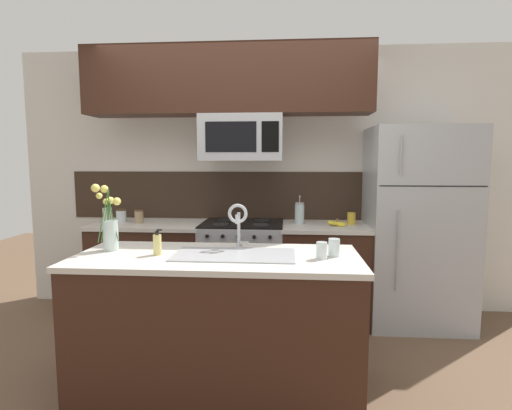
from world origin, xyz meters
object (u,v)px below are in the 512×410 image
Objects in this scene: storage_jar_short at (139,216)px; banana_bunch at (337,224)px; refrigerator at (417,227)px; sink_faucet at (238,220)px; storage_jar_tall at (107,215)px; stove_range at (243,270)px; microwave at (242,138)px; coffee_tin at (351,218)px; spare_glass at (334,247)px; drinking_glass at (322,251)px; flower_vase at (110,228)px; storage_jar_medium at (121,216)px; dish_soap_bottle at (157,244)px; french_press at (299,213)px.

storage_jar_short is 1.86m from banana_bunch.
refrigerator is 1.87m from sink_faucet.
storage_jar_tall is at bearing 178.37° from banana_bunch.
sink_faucet is at bearing -85.20° from stove_range.
microwave is at bearing -89.84° from stove_range.
microwave reaches higher than coffee_tin.
storage_jar_short is at bearing 144.81° from spare_glass.
spare_glass is (0.08, 0.08, 0.00)m from drinking_glass.
storage_jar_tall is at bearing 179.97° from stove_range.
flower_vase is at bearing -123.04° from microwave.
stove_range is 8.45× the size of coffee_tin.
coffee_tin is at bearing 1.21° from storage_jar_tall.
coffee_tin is 2.15m from flower_vase.
stove_range is at bearing -0.03° from storage_jar_tall.
flower_vase is at bearing -64.50° from storage_jar_tall.
sink_faucet reaches higher than spare_glass.
storage_jar_short is at bearing -179.53° from microwave.
sink_faucet is 2.97× the size of drinking_glass.
storage_jar_medium reaches higher than stove_range.
dish_soap_bottle is (-1.27, -1.22, 0.05)m from banana_bunch.
refrigerator is at bearing 0.38° from storage_jar_tall.
storage_jar_tall is (-2.92, -0.02, 0.08)m from refrigerator.
spare_glass is (-0.17, -1.17, 0.03)m from banana_bunch.
sink_faucet is 0.55m from dish_soap_bottle.
microwave is 1.40m from storage_jar_medium.
refrigerator is 4.03× the size of flower_vase.
refrigerator is 5.88× the size of sink_faucet.
microwave is 5.37× the size of storage_jar_tall.
storage_jar_tall is 0.13m from storage_jar_medium.
storage_jar_medium is (-2.79, 0.01, 0.07)m from refrigerator.
refrigerator is 0.73m from banana_bunch.
spare_glass is (1.11, 0.05, -0.01)m from dish_soap_bottle.
coffee_tin is at bearing 34.73° from flower_vase.
sink_faucet is at bearing 155.33° from drinking_glass.
dish_soap_bottle is at bearing -136.81° from coffee_tin.
french_press is at bearing 6.40° from stove_range.
microwave is 1.23m from storage_jar_short.
french_press is (-1.07, 0.04, 0.11)m from refrigerator.
spare_glass reaches higher than stove_range.
storage_jar_short is 0.29× the size of flower_vase.
coffee_tin is 0.36× the size of sink_faucet.
banana_bunch is (2.06, -0.09, -0.04)m from storage_jar_medium.
spare_glass is at bearing -103.54° from coffee_tin.
dish_soap_bottle is at bearing -107.54° from microwave.
microwave is 1.26m from coffee_tin.
drinking_glass is at bearing -101.30° from banana_bunch.
coffee_tin is at bearing 38.14° from banana_bunch.
french_press is 0.87× the size of sink_faucet.
banana_bunch is at bearing -1.00° from storage_jar_short.
storage_jar_short is 0.48× the size of french_press.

